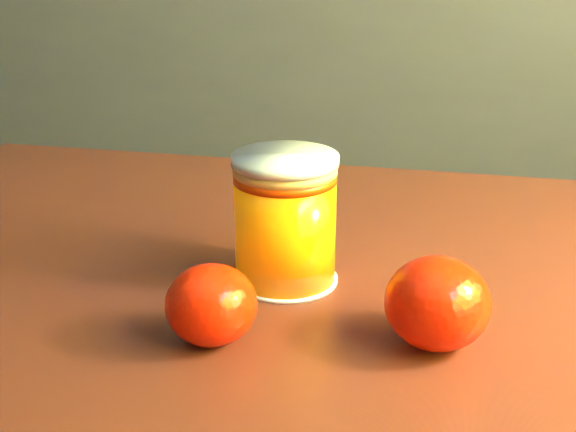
# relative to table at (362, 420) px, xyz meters

# --- Properties ---
(kitchen_counter) EXTENTS (3.15, 0.60, 0.90)m
(kitchen_counter) POSITION_rel_table_xyz_m (-0.95, 1.25, -0.16)
(kitchen_counter) COLOR #525156
(kitchen_counter) RESTS_ON ground
(table) EXTENTS (0.97, 0.70, 0.70)m
(table) POSITION_rel_table_xyz_m (0.00, 0.00, 0.00)
(table) COLOR #5F2617
(table) RESTS_ON ground
(juice_glass) EXTENTS (0.08, 0.08, 0.10)m
(juice_glass) POSITION_rel_table_xyz_m (-0.07, 0.03, 0.14)
(juice_glass) COLOR orange
(juice_glass) RESTS_ON table
(orange_front) EXTENTS (0.07, 0.07, 0.05)m
(orange_front) POSITION_rel_table_xyz_m (-0.09, -0.07, 0.12)
(orange_front) COLOR #FF1F05
(orange_front) RESTS_ON table
(orange_back) EXTENTS (0.07, 0.07, 0.06)m
(orange_back) POSITION_rel_table_xyz_m (0.05, -0.03, 0.12)
(orange_back) COLOR #FF1F05
(orange_back) RESTS_ON table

